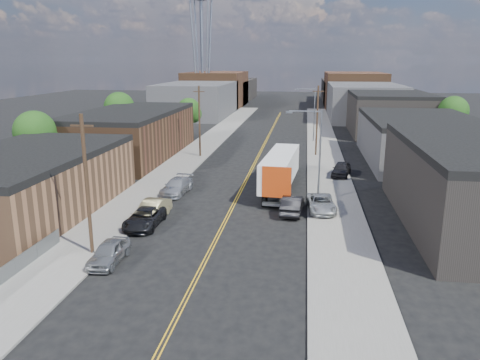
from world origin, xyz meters
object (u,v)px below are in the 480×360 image
(car_right_lot_c, at_px, (341,169))
(car_left_b, at_px, (152,210))
(car_right_oncoming, at_px, (292,204))
(car_right_lot_a, at_px, (321,203))
(semi_truck, at_px, (281,167))
(car_left_c, at_px, (144,218))
(car_left_d, at_px, (177,186))
(car_ahead_truck, at_px, (279,158))
(car_left_a, at_px, (109,252))

(car_right_lot_c, bearing_deg, car_left_b, -122.42)
(car_right_oncoming, xyz_separation_m, car_right_lot_a, (2.56, 0.61, 0.04))
(car_right_oncoming, bearing_deg, semi_truck, -75.29)
(car_right_lot_a, xyz_separation_m, car_right_lot_c, (2.75, 13.86, 0.09))
(car_left_c, bearing_deg, car_right_lot_c, 48.29)
(car_left_d, height_order, car_ahead_truck, car_left_d)
(car_right_lot_c, bearing_deg, car_right_lot_a, -89.19)
(car_right_oncoming, height_order, car_right_lot_c, car_right_lot_c)
(car_right_lot_a, bearing_deg, car_left_c, -163.26)
(car_right_oncoming, xyz_separation_m, car_ahead_truck, (-2.36, 20.79, -0.05))
(car_left_b, relative_size, car_left_d, 0.92)
(car_right_lot_a, relative_size, car_right_lot_c, 1.09)
(car_ahead_truck, bearing_deg, car_right_lot_a, -84.21)
(car_left_c, xyz_separation_m, car_right_lot_c, (17.35, 19.68, 0.21))
(semi_truck, xyz_separation_m, car_left_a, (-10.52, -20.83, -1.57))
(car_left_b, distance_m, car_right_lot_c, 24.77)
(car_left_a, xyz_separation_m, car_right_lot_a, (14.60, 13.05, 0.10))
(car_ahead_truck, bearing_deg, car_left_b, -119.88)
(car_right_lot_a, bearing_deg, car_left_d, 159.03)
(semi_truck, bearing_deg, car_right_lot_a, -57.77)
(car_left_a, bearing_deg, car_left_d, 90.41)
(car_left_c, height_order, car_left_d, car_left_d)
(car_left_d, relative_size, car_right_oncoming, 1.08)
(car_left_a, distance_m, car_ahead_truck, 34.60)
(semi_truck, bearing_deg, car_right_oncoming, -75.19)
(car_left_c, distance_m, car_right_lot_c, 26.24)
(semi_truck, height_order, car_left_a, semi_truck)
(car_left_d, bearing_deg, semi_truck, 24.76)
(car_left_b, bearing_deg, semi_truck, 54.34)
(car_left_c, bearing_deg, car_left_a, -90.31)
(semi_truck, relative_size, car_left_c, 2.94)
(car_left_d, xyz_separation_m, car_right_lot_c, (17.35, 9.68, 0.17))
(car_left_a, distance_m, car_left_d, 17.22)
(car_left_c, distance_m, car_left_d, 10.00)
(car_right_oncoming, height_order, car_right_lot_a, car_right_oncoming)
(car_ahead_truck, bearing_deg, car_right_lot_c, -47.39)
(car_right_oncoming, bearing_deg, car_left_c, 27.89)
(car_left_a, height_order, car_right_oncoming, car_right_oncoming)
(semi_truck, relative_size, car_ahead_truck, 2.84)
(car_left_d, bearing_deg, car_right_oncoming, -15.84)
(car_left_d, xyz_separation_m, car_right_lot_a, (14.60, -4.17, 0.08))
(semi_truck, bearing_deg, car_ahead_truck, 98.50)
(car_left_a, xyz_separation_m, car_right_lot_c, (17.35, 26.90, 0.19))
(car_left_d, bearing_deg, car_right_lot_a, -10.11)
(car_left_d, xyz_separation_m, car_right_oncoming, (12.04, -4.79, 0.04))
(car_left_c, xyz_separation_m, car_right_lot_a, (14.60, 5.83, 0.12))
(semi_truck, xyz_separation_m, car_right_lot_c, (6.83, 6.07, -1.38))
(car_left_b, xyz_separation_m, car_left_d, (0.00, 8.00, -0.03))
(semi_truck, height_order, car_left_b, semi_truck)
(semi_truck, height_order, car_left_c, semi_truck)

